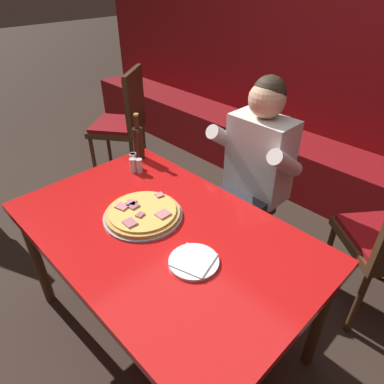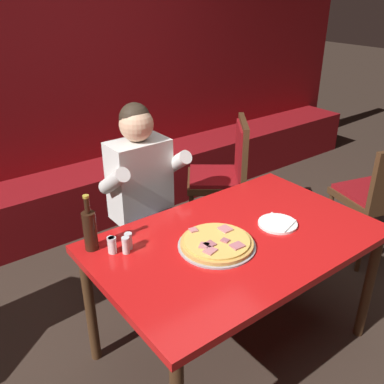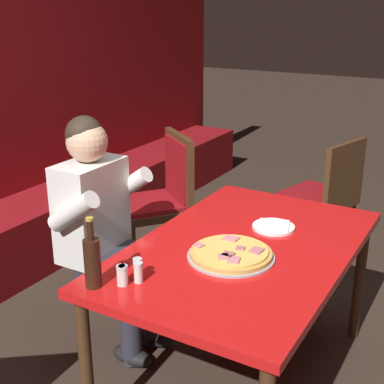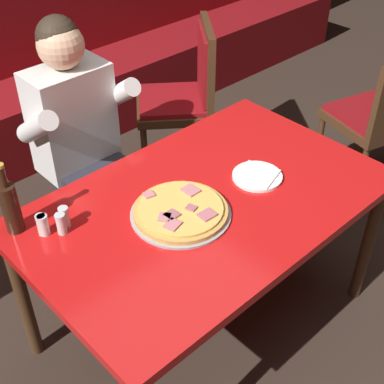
# 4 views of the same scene
# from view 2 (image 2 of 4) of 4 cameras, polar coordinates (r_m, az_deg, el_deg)

# --- Properties ---
(ground_plane) EXTENTS (24.00, 24.00, 0.00)m
(ground_plane) POSITION_cam_2_polar(r_m,az_deg,el_deg) (2.68, 5.27, -19.57)
(ground_plane) COLOR #33261E
(booth_wall_panel) EXTENTS (6.80, 0.16, 1.90)m
(booth_wall_panel) POSITION_cam_2_polar(r_m,az_deg,el_deg) (3.87, -16.66, 10.76)
(booth_wall_panel) COLOR maroon
(booth_wall_panel) RESTS_ON ground_plane
(booth_bench) EXTENTS (6.46, 0.48, 0.46)m
(booth_bench) POSITION_cam_2_polar(r_m,az_deg,el_deg) (3.84, -13.49, -0.52)
(booth_bench) COLOR maroon
(booth_bench) RESTS_ON ground_plane
(main_dining_table) EXTENTS (1.46, 0.92, 0.75)m
(main_dining_table) POSITION_cam_2_polar(r_m,az_deg,el_deg) (2.25, 5.98, -7.57)
(main_dining_table) COLOR #422816
(main_dining_table) RESTS_ON ground_plane
(pizza) EXTENTS (0.39, 0.39, 0.05)m
(pizza) POSITION_cam_2_polar(r_m,az_deg,el_deg) (2.12, 3.34, -6.84)
(pizza) COLOR #9E9EA3
(pizza) RESTS_ON main_dining_table
(plate_white_paper) EXTENTS (0.21, 0.21, 0.02)m
(plate_white_paper) POSITION_cam_2_polar(r_m,az_deg,el_deg) (2.34, 11.35, -4.13)
(plate_white_paper) COLOR white
(plate_white_paper) RESTS_ON main_dining_table
(beer_bottle) EXTENTS (0.07, 0.07, 0.29)m
(beer_bottle) POSITION_cam_2_polar(r_m,az_deg,el_deg) (2.11, -13.46, -4.85)
(beer_bottle) COLOR black
(beer_bottle) RESTS_ON main_dining_table
(shaker_red_pepper_flakes) EXTENTS (0.04, 0.04, 0.09)m
(shaker_red_pepper_flakes) POSITION_cam_2_polar(r_m,az_deg,el_deg) (2.10, -10.70, -7.04)
(shaker_red_pepper_flakes) COLOR silver
(shaker_red_pepper_flakes) RESTS_ON main_dining_table
(shaker_oregano) EXTENTS (0.04, 0.04, 0.09)m
(shaker_oregano) POSITION_cam_2_polar(r_m,az_deg,el_deg) (2.11, -8.45, -6.58)
(shaker_oregano) COLOR silver
(shaker_oregano) RESTS_ON main_dining_table
(shaker_parmesan) EXTENTS (0.04, 0.04, 0.09)m
(shaker_parmesan) POSITION_cam_2_polar(r_m,az_deg,el_deg) (2.09, -10.51, -7.10)
(shaker_parmesan) COLOR silver
(shaker_parmesan) RESTS_ON main_dining_table
(shaker_black_pepper) EXTENTS (0.04, 0.04, 0.09)m
(shaker_black_pepper) POSITION_cam_2_polar(r_m,az_deg,el_deg) (2.08, -8.82, -7.12)
(shaker_black_pepper) COLOR silver
(shaker_black_pepper) RESTS_ON main_dining_table
(diner_seated_blue_shirt) EXTENTS (0.53, 0.53, 1.27)m
(diner_seated_blue_shirt) POSITION_cam_2_polar(r_m,az_deg,el_deg) (2.72, -5.99, -0.33)
(diner_seated_blue_shirt) COLOR black
(diner_seated_blue_shirt) RESTS_ON ground_plane
(dining_chair_far_left) EXTENTS (0.62, 0.62, 0.99)m
(dining_chair_far_left) POSITION_cam_2_polar(r_m,az_deg,el_deg) (3.37, 4.51, 2.89)
(dining_chair_far_left) COLOR #422816
(dining_chair_far_left) RESTS_ON ground_plane
(dining_chair_by_booth) EXTENTS (0.54, 0.54, 0.94)m
(dining_chair_by_booth) POSITION_cam_2_polar(r_m,az_deg,el_deg) (3.35, 23.75, 0.04)
(dining_chair_by_booth) COLOR #422816
(dining_chair_by_booth) RESTS_ON ground_plane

